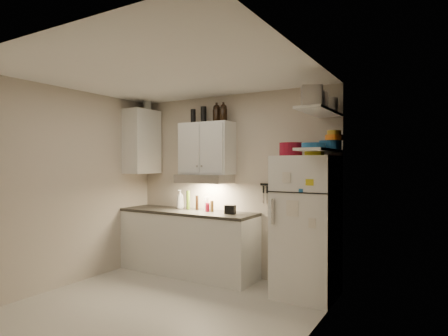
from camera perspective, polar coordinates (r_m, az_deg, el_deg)
The scene contains 36 objects.
floor at distance 4.49m, azimuth -9.21°, elevation -20.42°, with size 3.20×3.00×0.02m, color beige.
ceiling at distance 4.31m, azimuth -9.29°, elevation 14.13°, with size 3.20×3.00×0.02m, color white.
back_wall at distance 5.45m, azimuth 1.02°, elevation -2.54°, with size 3.20×0.02×2.60m, color #BDB1A1.
left_wall at distance 5.38m, azimuth -22.53°, elevation -2.64°, with size 0.02×3.00×2.60m, color #BDB1A1.
right_wall at distance 3.40m, azimuth 12.07°, elevation -4.53°, with size 0.02×3.00×2.60m, color #BDB1A1.
base_cabinet at distance 5.60m, azimuth -5.59°, elevation -11.34°, with size 2.10×0.60×0.88m, color white.
countertop at distance 5.52m, azimuth -5.59°, elevation -6.67°, with size 2.10×0.62×0.04m, color #2E2C27.
upper_cabinet at distance 5.45m, azimuth -2.64°, elevation 2.98°, with size 0.80×0.33×0.75m, color white.
side_cabinet at distance 6.05m, azimuth -12.39°, elevation 3.93°, with size 0.33×0.55×1.00m, color white.
range_hood at distance 5.39m, azimuth -3.02°, elevation -1.62°, with size 0.76×0.46×0.12m, color silver.
fridge at distance 4.67m, azimuth 12.42°, elevation -8.67°, with size 0.70×0.68×1.70m, color white.
shelf_hi at distance 4.46m, azimuth 14.39°, elevation 8.30°, with size 0.30×0.95×0.03m, color white.
shelf_lo at distance 4.42m, azimuth 14.37°, elevation 2.64°, with size 0.30×0.95×0.03m, color white.
knife_strip at distance 5.11m, azimuth 7.72°, elevation -2.54°, with size 0.42×0.02×0.03m, color black.
dutch_oven at distance 4.64m, azimuth 10.14°, elevation 2.81°, with size 0.28×0.28×0.16m, color maroon.
book_stack at distance 4.43m, azimuth 13.63°, elevation 2.35°, with size 0.18×0.23×0.08m, color yellow.
spice_jar at distance 4.45m, azimuth 13.41°, elevation 2.45°, with size 0.06×0.06×0.09m, color silver.
stock_pot at distance 4.71m, azimuth 15.49°, elevation 9.14°, with size 0.24×0.24×0.17m, color silver.
tin_a at distance 4.35m, azimuth 14.16°, elevation 9.93°, with size 0.18×0.17×0.18m, color #AAAAAD.
tin_b at distance 4.11m, azimuth 13.17°, elevation 10.62°, with size 0.21×0.21×0.21m, color #AAAAAD.
bowl_teal at distance 4.63m, azimuth 15.87°, elevation 3.38°, with size 0.26×0.26×0.10m, color #1C5E9C.
bowl_orange at distance 4.57m, azimuth 16.44°, elevation 4.45°, with size 0.21×0.21×0.06m, color orange.
bowl_yellow at distance 4.58m, azimuth 16.44°, elevation 5.17°, with size 0.16×0.16×0.05m, color gold.
plates at distance 4.39m, azimuth 13.48°, elevation 3.29°, with size 0.27×0.27×0.07m, color #1C5E9C.
growler_a at distance 5.44m, azimuth -1.13°, elevation 8.34°, with size 0.11×0.11×0.26m, color black, non-canonical shape.
growler_b at distance 5.33m, azimuth -0.08°, elevation 8.44°, with size 0.11×0.11×0.25m, color black, non-canonical shape.
thermos_a at distance 5.59m, azimuth -3.13°, elevation 8.06°, with size 0.09×0.09×0.25m, color black.
thermos_b at distance 5.66m, azimuth -4.72°, elevation 7.81°, with size 0.08×0.08×0.22m, color black.
side_jar at distance 6.19m, azimuth -11.60°, elevation 9.30°, with size 0.13×0.13×0.17m, color silver.
soap_bottle at distance 5.73m, azimuth -6.70°, elevation -4.59°, with size 0.12×0.12×0.32m, color white.
pepper_mill at distance 5.35m, azimuth -1.85°, elevation -5.83°, with size 0.05×0.05×0.16m, color brown.
oil_bottle at distance 5.63m, azimuth -5.49°, elevation -4.88°, with size 0.05×0.05×0.28m, color #446018.
vinegar_bottle at distance 5.55m, azimuth -4.13°, elevation -5.31°, with size 0.04×0.04×0.21m, color black.
clear_bottle at distance 5.46m, azimuth -2.74°, elevation -5.48°, with size 0.07×0.07×0.20m, color silver.
red_jar at distance 5.36m, azimuth -2.52°, elevation -6.01°, with size 0.06×0.06×0.12m, color maroon.
caddy at distance 5.12m, azimuth 0.95°, elevation -6.35°, with size 0.14×0.10×0.12m, color black.
Camera 1 is at (2.69, -3.21, 1.61)m, focal length 30.00 mm.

